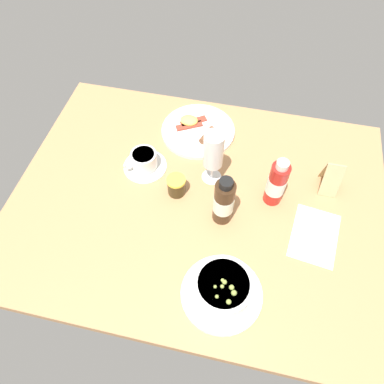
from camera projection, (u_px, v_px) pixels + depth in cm
name	position (u px, v px, depth cm)	size (l,w,h in cm)	color
ground_plane	(198.00, 201.00, 108.96)	(110.00, 84.00, 3.00)	#B27F51
porridge_bowl	(222.00, 289.00, 87.92)	(20.49, 20.49, 8.94)	white
cutlery_setting	(315.00, 234.00, 100.76)	(14.51, 18.99, 0.90)	white
coffee_cup	(144.00, 161.00, 112.19)	(13.59, 13.59, 6.22)	white
wine_glass	(213.00, 152.00, 102.59)	(6.10, 6.10, 18.50)	white
jam_jar	(176.00, 186.00, 106.47)	(5.58, 5.58, 6.29)	#352912
sauce_bottle_brown	(224.00, 202.00, 97.71)	(5.69, 5.69, 17.32)	#382314
sauce_bottle_red	(277.00, 183.00, 101.25)	(5.35, 5.35, 17.09)	#B21E19
breakfast_plate	(198.00, 130.00, 122.36)	(24.64, 24.64, 3.70)	white
menu_card	(332.00, 176.00, 105.93)	(5.15, 7.47, 10.51)	tan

